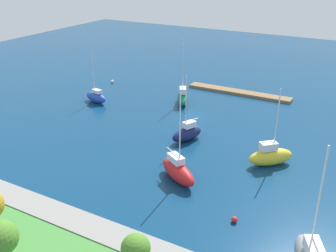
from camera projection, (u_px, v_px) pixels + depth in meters
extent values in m
plane|color=navy|center=(193.00, 116.00, 67.18)|extent=(160.00, 160.00, 0.00)
cube|color=olive|center=(239.00, 92.00, 77.93)|extent=(20.64, 2.43, 0.53)
cube|color=gray|center=(54.00, 216.00, 40.65)|extent=(65.23, 3.13, 1.23)
sphere|color=#4C8428|center=(0.00, 238.00, 30.86)|extent=(2.83, 2.83, 2.83)
sphere|color=#4C8428|center=(136.00, 248.00, 29.81)|extent=(2.30, 2.30, 2.30)
ellipsoid|color=red|center=(178.00, 172.00, 47.75)|extent=(6.62, 5.05, 2.33)
cube|color=silver|center=(176.00, 159.00, 47.53)|extent=(2.63, 2.23, 0.84)
cylinder|color=silver|center=(180.00, 130.00, 45.22)|extent=(0.16, 0.16, 9.01)
cylinder|color=silver|center=(173.00, 152.00, 47.82)|extent=(2.65, 1.64, 0.12)
ellipsoid|color=#141E4C|center=(187.00, 134.00, 58.06)|extent=(3.82, 5.58, 2.04)
cube|color=silver|center=(189.00, 124.00, 57.70)|extent=(1.79, 2.19, 0.88)
cylinder|color=silver|center=(186.00, 102.00, 55.89)|extent=(0.13, 0.13, 8.03)
cylinder|color=silver|center=(192.00, 120.00, 57.74)|extent=(1.03, 2.20, 0.10)
cube|color=silver|center=(314.00, 249.00, 32.39)|extent=(2.09, 2.64, 1.13)
cylinder|color=silver|center=(319.00, 200.00, 31.45)|extent=(0.16, 0.16, 9.66)
cylinder|color=silver|center=(317.00, 248.00, 31.46)|extent=(1.41, 2.86, 0.13)
ellipsoid|color=#19724C|center=(183.00, 98.00, 72.47)|extent=(4.56, 6.26, 2.23)
cube|color=silver|center=(183.00, 90.00, 71.38)|extent=(2.05, 2.47, 0.97)
cylinder|color=silver|center=(183.00, 66.00, 70.39)|extent=(0.15, 0.15, 9.52)
cylinder|color=silver|center=(183.00, 88.00, 70.66)|extent=(1.34, 2.34, 0.12)
ellipsoid|color=yellow|center=(271.00, 157.00, 51.35)|extent=(5.85, 5.69, 2.27)
cube|color=silver|center=(268.00, 146.00, 50.59)|extent=(2.45, 2.41, 0.99)
cylinder|color=silver|center=(277.00, 120.00, 49.32)|extent=(0.15, 0.15, 8.18)
cylinder|color=silver|center=(267.00, 142.00, 50.26)|extent=(1.66, 1.58, 0.12)
ellipsoid|color=#2347B2|center=(96.00, 97.00, 73.08)|extent=(5.33, 2.77, 1.93)
cube|color=silver|center=(97.00, 91.00, 72.32)|extent=(2.01, 1.41, 0.64)
cylinder|color=silver|center=(93.00, 73.00, 71.35)|extent=(0.12, 0.12, 7.43)
cylinder|color=silver|center=(98.00, 89.00, 71.94)|extent=(1.93, 0.49, 0.10)
sphere|color=red|center=(234.00, 219.00, 40.57)|extent=(0.65, 0.65, 0.65)
sphere|color=white|center=(112.00, 81.00, 84.38)|extent=(0.66, 0.66, 0.66)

